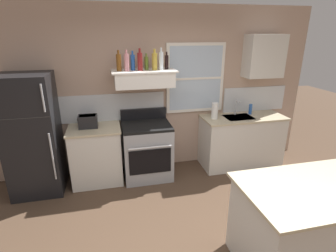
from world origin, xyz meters
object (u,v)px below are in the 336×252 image
at_px(kitchen_island, 308,226).
at_px(bottle_red_label_wine, 140,61).
at_px(bottle_rose_pink, 127,62).
at_px(bottle_champagne_gold_foil, 155,61).
at_px(bottle_clear_tall, 161,61).
at_px(dish_soap_bottle, 250,109).
at_px(stove_range, 147,150).
at_px(bottle_olive_oil_square, 146,63).
at_px(bottle_blue_liqueur, 133,62).
at_px(bottle_balsamic_dark, 167,62).
at_px(toaster, 88,121).
at_px(bottle_amber_wine, 119,62).
at_px(refrigerator, 33,136).
at_px(paper_towel_roll, 215,111).

bearing_deg(kitchen_island, bottle_red_label_wine, 121.86).
relative_size(bottle_rose_pink, bottle_champagne_gold_foil, 0.98).
distance_m(bottle_clear_tall, dish_soap_bottle, 1.85).
bearing_deg(kitchen_island, bottle_champagne_gold_foil, 117.41).
bearing_deg(stove_range, bottle_clear_tall, 9.90).
xyz_separation_m(bottle_olive_oil_square, dish_soap_bottle, (1.83, 0.03, -0.85)).
relative_size(bottle_blue_liqueur, bottle_balsamic_dark, 1.09).
xyz_separation_m(bottle_red_label_wine, dish_soap_bottle, (1.94, 0.09, -0.88)).
bearing_deg(stove_range, toaster, 175.56).
xyz_separation_m(bottle_amber_wine, bottle_blue_liqueur, (0.21, 0.03, -0.01)).
distance_m(bottle_amber_wine, bottle_blue_liqueur, 0.21).
relative_size(stove_range, bottle_champagne_gold_foil, 3.57).
distance_m(toaster, bottle_olive_oil_square, 1.25).
xyz_separation_m(bottle_rose_pink, dish_soap_bottle, (2.13, 0.09, -0.87)).
bearing_deg(bottle_red_label_wine, bottle_balsamic_dark, 8.07).
xyz_separation_m(bottle_rose_pink, bottle_clear_tall, (0.51, -0.00, 0.01)).
xyz_separation_m(toaster, bottle_balsamic_dark, (1.24, 0.04, 0.85)).
height_order(stove_range, bottle_amber_wine, bottle_amber_wine).
height_order(dish_soap_bottle, kitchen_island, dish_soap_bottle).
relative_size(bottle_red_label_wine, bottle_champagne_gold_foil, 1.04).
height_order(bottle_amber_wine, dish_soap_bottle, bottle_amber_wine).
bearing_deg(refrigerator, dish_soap_bottle, 2.60).
xyz_separation_m(bottle_blue_liqueur, dish_soap_bottle, (2.04, 0.03, -0.86)).
bearing_deg(kitchen_island, bottle_balsamic_dark, 112.75).
relative_size(bottle_red_label_wine, dish_soap_bottle, 1.77).
relative_size(toaster, bottle_champagne_gold_foil, 0.97).
height_order(bottle_champagne_gold_foil, kitchen_island, bottle_champagne_gold_foil).
bearing_deg(toaster, refrigerator, -173.29).
bearing_deg(paper_towel_roll, stove_range, -178.16).
bearing_deg(refrigerator, bottle_rose_pink, 2.87).
bearing_deg(stove_range, paper_towel_roll, 1.84).
height_order(bottle_blue_liqueur, bottle_olive_oil_square, bottle_blue_liqueur).
xyz_separation_m(bottle_olive_oil_square, bottle_balsamic_dark, (0.31, 0.00, 0.01)).
bearing_deg(bottle_blue_liqueur, bottle_clear_tall, -8.24).
bearing_deg(bottle_champagne_gold_foil, paper_towel_roll, -1.22).
distance_m(bottle_clear_tall, bottle_balsamic_dark, 0.12).
height_order(toaster, stove_range, toaster).
xyz_separation_m(stove_range, bottle_red_label_wine, (-0.06, 0.05, 1.41)).
relative_size(refrigerator, bottle_olive_oil_square, 7.35).
bearing_deg(bottle_amber_wine, bottle_red_label_wine, -3.80).
distance_m(stove_range, bottle_amber_wine, 1.45).
height_order(bottle_red_label_wine, bottle_champagne_gold_foil, bottle_red_label_wine).
relative_size(paper_towel_roll, kitchen_island, 0.19).
xyz_separation_m(bottle_red_label_wine, bottle_balsamic_dark, (0.41, 0.06, -0.03)).
xyz_separation_m(bottle_champagne_gold_foil, dish_soap_bottle, (1.72, 0.08, -0.87)).
height_order(refrigerator, bottle_olive_oil_square, bottle_olive_oil_square).
bearing_deg(bottle_blue_liqueur, dish_soap_bottle, 0.89).
relative_size(stove_range, bottle_clear_tall, 3.36).
bearing_deg(paper_towel_roll, bottle_blue_liqueur, 177.04).
bearing_deg(bottle_balsamic_dark, bottle_blue_liqueur, -179.48).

